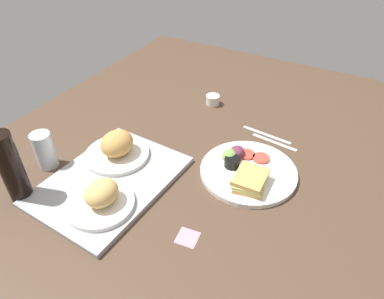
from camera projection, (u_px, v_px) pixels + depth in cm
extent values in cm
cube|color=#4C3828|center=(197.00, 168.00, 116.26)|extent=(190.00, 150.00, 3.00)
cube|color=#9EA0A3|center=(110.00, 181.00, 108.21)|extent=(46.66, 35.31, 1.60)
cylinder|color=white|center=(100.00, 204.00, 98.50)|extent=(19.41, 19.41, 1.40)
ellipsoid|color=#DBB266|center=(102.00, 193.00, 96.13)|extent=(10.18, 8.79, 6.94)
cylinder|color=white|center=(117.00, 154.00, 116.07)|extent=(21.19, 21.19, 1.40)
ellipsoid|color=tan|center=(117.00, 143.00, 113.20)|extent=(11.57, 9.99, 7.89)
cylinder|color=white|center=(248.00, 172.00, 111.55)|extent=(30.85, 30.85, 1.60)
cube|color=tan|center=(250.00, 183.00, 105.32)|extent=(12.67, 11.15, 1.40)
cube|color=#B2C66B|center=(250.00, 180.00, 104.58)|extent=(12.33, 10.69, 1.00)
cube|color=tan|center=(251.00, 177.00, 103.84)|extent=(11.35, 9.43, 1.40)
cylinder|color=#D14738|center=(261.00, 158.00, 114.99)|extent=(5.60, 5.60, 0.80)
cylinder|color=#D14738|center=(246.00, 154.00, 116.56)|extent=(5.60, 5.60, 0.80)
cylinder|color=black|center=(232.00, 162.00, 111.67)|extent=(5.20, 5.20, 3.00)
cylinder|color=#EFEACC|center=(233.00, 160.00, 110.99)|extent=(4.26, 4.26, 0.60)
ellipsoid|color=#729E4C|center=(230.00, 156.00, 113.84)|extent=(6.00, 4.80, 3.60)
ellipsoid|color=#6B2D47|center=(237.00, 152.00, 115.28)|extent=(6.00, 4.80, 3.60)
cylinder|color=silver|center=(44.00, 150.00, 111.40)|extent=(6.36, 6.36, 12.50)
cylinder|color=black|center=(11.00, 168.00, 97.01)|extent=(6.40, 6.40, 22.63)
cylinder|color=silver|center=(213.00, 100.00, 145.02)|extent=(5.60, 5.60, 4.00)
cube|color=#B7B7BC|center=(274.00, 142.00, 124.86)|extent=(3.24, 17.05, 0.50)
cube|color=#B7B7BC|center=(267.00, 135.00, 128.46)|extent=(3.33, 19.04, 0.50)
cube|color=pink|center=(187.00, 237.00, 92.10)|extent=(6.25, 6.25, 0.12)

